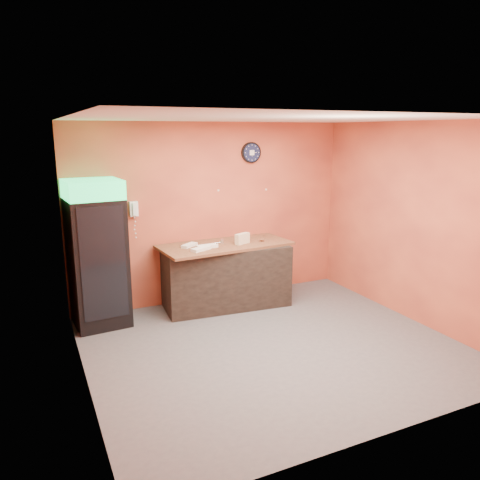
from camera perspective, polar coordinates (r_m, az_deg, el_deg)
floor at (r=6.10m, az=3.95°, el=-12.72°), size 4.50×4.50×0.00m
back_wall at (r=7.41m, az=-3.35°, el=3.34°), size 4.50×0.02×2.80m
left_wall at (r=4.98m, az=-19.13°, el=-2.26°), size 0.02×4.00×2.80m
right_wall at (r=6.99m, az=20.52°, el=1.93°), size 0.02×4.00×2.80m
ceiling at (r=5.50m, az=4.42°, el=14.57°), size 4.50×4.00×0.02m
beverage_cooler at (r=6.67m, az=-16.99°, el=-1.92°), size 0.76×0.77×2.03m
prep_counter at (r=7.27m, az=-1.79°, el=-4.38°), size 1.95×0.99×0.95m
wall_clock at (r=7.55m, az=1.38°, el=10.61°), size 0.33×0.06×0.33m
wall_phone at (r=6.98m, az=-12.81°, el=3.72°), size 0.12×0.10×0.22m
butcher_paper at (r=7.13m, az=-1.82°, el=-0.60°), size 2.05×1.04×0.04m
sub_roll_stack at (r=7.11m, az=0.28°, el=0.18°), size 0.27×0.17×0.16m
wrapped_sandwich_left at (r=6.74m, az=-4.80°, el=-1.09°), size 0.33×0.24×0.04m
wrapped_sandwich_mid at (r=6.89m, az=-4.05°, el=-0.77°), size 0.32×0.15×0.04m
wrapped_sandwich_right at (r=6.99m, az=-6.19°, el=-0.63°), size 0.29×0.25×0.04m
kitchen_tool at (r=7.16m, az=-2.19°, el=-0.13°), size 0.06×0.06×0.06m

